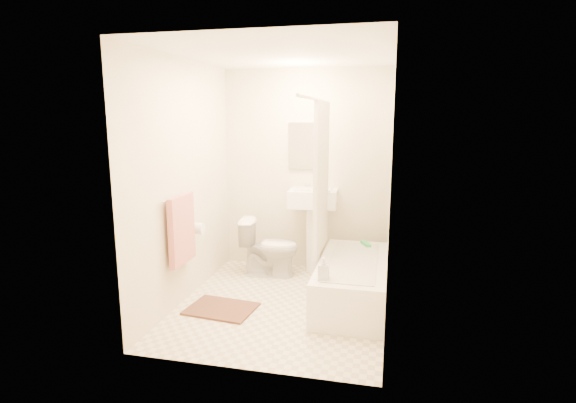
% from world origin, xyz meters
% --- Properties ---
extents(floor, '(2.40, 2.40, 0.00)m').
position_xyz_m(floor, '(0.00, 0.00, 0.00)').
color(floor, beige).
rests_on(floor, ground).
extents(ceiling, '(2.40, 2.40, 0.00)m').
position_xyz_m(ceiling, '(0.00, 0.00, 2.40)').
color(ceiling, white).
rests_on(ceiling, ground).
extents(wall_back, '(2.00, 0.02, 2.40)m').
position_xyz_m(wall_back, '(0.00, 1.20, 1.20)').
color(wall_back, beige).
rests_on(wall_back, ground).
extents(wall_left, '(0.02, 2.40, 2.40)m').
position_xyz_m(wall_left, '(-1.00, 0.00, 1.20)').
color(wall_left, beige).
rests_on(wall_left, ground).
extents(wall_right, '(0.02, 2.40, 2.40)m').
position_xyz_m(wall_right, '(1.00, 0.00, 1.20)').
color(wall_right, beige).
rests_on(wall_right, ground).
extents(mirror, '(0.40, 0.03, 0.55)m').
position_xyz_m(mirror, '(0.00, 1.18, 1.50)').
color(mirror, white).
rests_on(mirror, wall_back).
extents(curtain_rod, '(0.03, 1.70, 0.03)m').
position_xyz_m(curtain_rod, '(0.30, 0.10, 2.00)').
color(curtain_rod, silver).
rests_on(curtain_rod, wall_back).
extents(shower_curtain, '(0.04, 0.80, 1.55)m').
position_xyz_m(shower_curtain, '(0.30, 0.50, 1.22)').
color(shower_curtain, silver).
rests_on(shower_curtain, curtain_rod).
extents(towel_bar, '(0.02, 0.60, 0.02)m').
position_xyz_m(towel_bar, '(-0.96, -0.25, 1.10)').
color(towel_bar, silver).
rests_on(towel_bar, wall_left).
extents(towel, '(0.06, 0.45, 0.66)m').
position_xyz_m(towel, '(-0.93, -0.25, 0.78)').
color(towel, '#CC7266').
rests_on(towel, towel_bar).
extents(toilet_paper, '(0.11, 0.12, 0.12)m').
position_xyz_m(toilet_paper, '(-0.93, 0.12, 0.70)').
color(toilet_paper, white).
rests_on(toilet_paper, wall_left).
extents(toilet, '(0.71, 0.45, 0.67)m').
position_xyz_m(toilet, '(-0.35, 0.80, 0.33)').
color(toilet, silver).
rests_on(toilet, floor).
extents(sink, '(0.58, 0.47, 1.09)m').
position_xyz_m(sink, '(0.13, 1.06, 0.55)').
color(sink, white).
rests_on(sink, floor).
extents(bathtub, '(0.66, 1.51, 0.42)m').
position_xyz_m(bathtub, '(0.67, 0.24, 0.21)').
color(bathtub, white).
rests_on(bathtub, floor).
extents(bath_mat, '(0.68, 0.54, 0.02)m').
position_xyz_m(bath_mat, '(-0.55, -0.25, 0.01)').
color(bath_mat, '#4D2822').
rests_on(bath_mat, floor).
extents(soap_bottle, '(0.10, 0.10, 0.21)m').
position_xyz_m(soap_bottle, '(0.46, -0.34, 0.53)').
color(soap_bottle, white).
rests_on(soap_bottle, bathtub).
extents(scrub_brush, '(0.13, 0.20, 0.04)m').
position_xyz_m(scrub_brush, '(0.76, 0.81, 0.44)').
color(scrub_brush, '#34BF5A').
rests_on(scrub_brush, bathtub).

